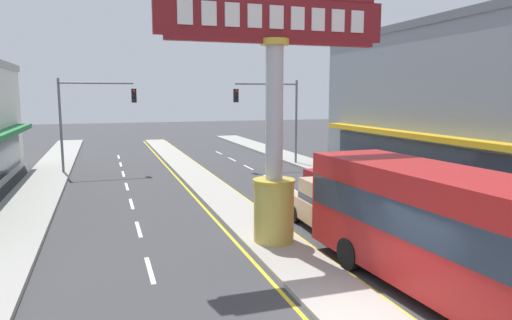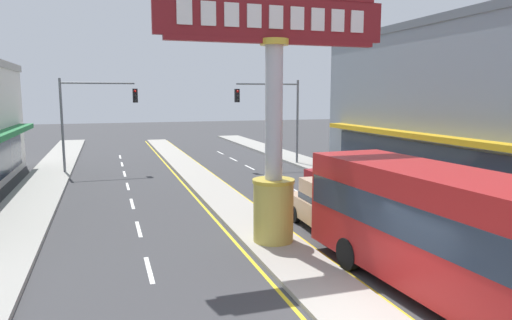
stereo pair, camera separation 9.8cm
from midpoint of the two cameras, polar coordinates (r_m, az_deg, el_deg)
median_strip at (r=27.60m, az=-6.53°, el=-2.57°), size 2.02×52.00×0.14m
sidewalk_left at (r=25.34m, az=-25.69°, el=-4.24°), size 2.54×60.00×0.18m
sidewalk_right at (r=28.87m, az=11.85°, el=-2.18°), size 2.54×60.00×0.18m
lane_markings at (r=26.31m, az=-5.94°, el=-3.24°), size 8.76×52.00×0.01m
district_sign at (r=15.42m, az=2.41°, el=4.63°), size 7.80×1.44×8.30m
storefront_right at (r=29.71m, az=27.01°, el=6.28°), size 9.42×23.44×9.34m
traffic_light_left_side at (r=31.99m, az=-19.74°, el=6.00°), size 4.86×0.46×6.20m
traffic_light_right_side at (r=33.15m, az=2.47°, el=6.52°), size 4.86×0.46×6.20m
suv_near_right_lane at (r=23.88m, az=10.61°, el=-2.10°), size 2.09×4.66×1.90m
bus_far_right_lane at (r=11.95m, az=25.63°, el=-8.67°), size 3.12×11.32×3.26m
suv_near_left_lane at (r=17.72m, az=9.54°, el=-5.62°), size 2.08×4.66×1.90m
sedan_mid_left_lane at (r=18.35m, az=20.95°, el=-6.21°), size 1.98×4.37×1.53m
pedestrian_near_kerb at (r=24.65m, az=17.95°, el=-1.68°), size 0.41×0.24×1.69m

